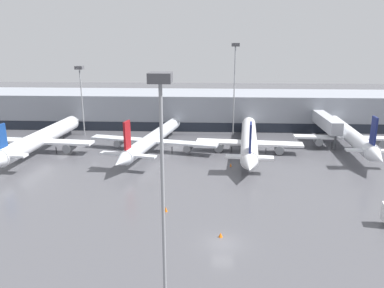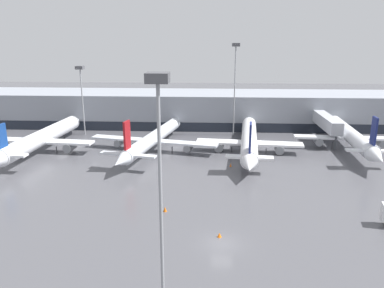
{
  "view_description": "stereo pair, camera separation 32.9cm",
  "coord_description": "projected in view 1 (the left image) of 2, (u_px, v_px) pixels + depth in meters",
  "views": [
    {
      "loc": [
        -1.83,
        -39.45,
        23.56
      ],
      "look_at": [
        -5.17,
        32.03,
        3.0
      ],
      "focal_mm": 35.0,
      "sensor_mm": 36.0,
      "label": 1
    },
    {
      "loc": [
        -1.5,
        -39.44,
        23.56
      ],
      "look_at": [
        -5.17,
        32.03,
        3.0
      ],
      "focal_mm": 35.0,
      "sensor_mm": 36.0,
      "label": 2
    }
  ],
  "objects": [
    {
      "name": "apron_light_mast_4",
      "position": [
        161.0,
        132.0,
        30.05
      ],
      "size": [
        1.8,
        1.8,
        20.92
      ],
      "color": "gray",
      "rests_on": "ground_plane"
    },
    {
      "name": "parked_jet_5",
      "position": [
        153.0,
        139.0,
        79.46
      ],
      "size": [
        27.9,
        35.87,
        9.24
      ],
      "rotation": [
        0.0,
        0.0,
        1.36
      ],
      "color": "silver",
      "rests_on": "ground_plane"
    },
    {
      "name": "traffic_cone_1",
      "position": [
        166.0,
        209.0,
        52.26
      ],
      "size": [
        0.48,
        0.48,
        0.73
      ],
      "color": "orange",
      "rests_on": "ground_plane"
    },
    {
      "name": "traffic_cone_4",
      "position": [
        221.0,
        235.0,
        45.62
      ],
      "size": [
        0.51,
        0.51,
        0.59
      ],
      "color": "orange",
      "rests_on": "ground_plane"
    },
    {
      "name": "terminal_building",
      "position": [
        216.0,
        109.0,
        102.49
      ],
      "size": [
        160.0,
        31.3,
        9.0
      ],
      "color": "gray",
      "rests_on": "ground_plane"
    },
    {
      "name": "traffic_cone_0",
      "position": [
        231.0,
        165.0,
        70.51
      ],
      "size": [
        0.4,
        0.4,
        0.65
      ],
      "color": "orange",
      "rests_on": "ground_plane"
    },
    {
      "name": "apron_light_mast_6",
      "position": [
        80.0,
        80.0,
        89.94
      ],
      "size": [
        1.8,
        1.8,
        16.88
      ],
      "color": "gray",
      "rests_on": "ground_plane"
    },
    {
      "name": "apron_light_mast_2",
      "position": [
        235.0,
        65.0,
        88.53
      ],
      "size": [
        1.8,
        1.8,
        22.18
      ],
      "color": "gray",
      "rests_on": "ground_plane"
    },
    {
      "name": "parked_jet_2",
      "position": [
        41.0,
        139.0,
        78.81
      ],
      "size": [
        22.71,
        37.83,
        8.84
      ],
      "rotation": [
        0.0,
        0.0,
        1.49
      ],
      "color": "silver",
      "rests_on": "ground_plane"
    },
    {
      "name": "ground_plane",
      "position": [
        223.0,
        243.0,
        44.3
      ],
      "size": [
        320.0,
        320.0,
        0.0
      ],
      "primitive_type": "plane",
      "color": "#4C4C51"
    },
    {
      "name": "parked_jet_3",
      "position": [
        350.0,
        135.0,
        80.93
      ],
      "size": [
        23.74,
        36.82,
        9.72
      ],
      "rotation": [
        0.0,
        0.0,
        1.52
      ],
      "color": "silver",
      "rests_on": "ground_plane"
    },
    {
      "name": "parked_jet_1",
      "position": [
        249.0,
        140.0,
        78.72
      ],
      "size": [
        22.49,
        38.11,
        9.16
      ],
      "rotation": [
        0.0,
        0.0,
        1.48
      ],
      "color": "white",
      "rests_on": "ground_plane"
    }
  ]
}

